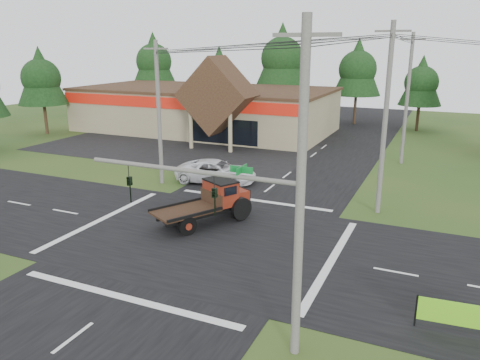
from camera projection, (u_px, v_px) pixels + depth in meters
The scene contains 19 objects.
ground at pixel (205, 238), 25.56m from camera, with size 120.00×120.00×0.00m, color #264819.
road_ns at pixel (205, 237), 25.55m from camera, with size 12.00×120.00×0.02m, color black.
road_ew at pixel (205, 237), 25.55m from camera, with size 120.00×12.00×0.02m, color black.
parking_apron at pixel (172, 148), 47.71m from camera, with size 28.00×14.00×0.02m, color black.
cvs_building at pixel (206, 108), 56.88m from camera, with size 30.40×18.20×9.19m.
traffic_signal_mast at pixel (250, 224), 15.47m from camera, with size 8.12×0.24×7.00m.
utility_pole_nr at pixel (300, 195), 14.47m from camera, with size 2.00×0.30×11.00m.
utility_pole_nw at pixel (159, 112), 34.22m from camera, with size 2.00×0.30×10.50m.
utility_pole_ne at pixel (385, 119), 27.80m from camera, with size 2.00×0.30×11.50m.
utility_pole_n at pixel (407, 98), 40.13m from camera, with size 2.00×0.30×11.20m.
tree_row_a at pixel (154, 60), 70.18m from camera, with size 6.72×6.72×12.12m.
tree_row_b at pixel (219, 70), 68.38m from camera, with size 5.60×5.60×10.10m.
tree_row_c at pixel (282, 56), 63.03m from camera, with size 7.28×7.28×13.13m.
tree_row_d at pixel (358, 67), 60.35m from camera, with size 6.16×6.16×11.11m.
tree_row_e at pixel (422, 81), 55.83m from camera, with size 5.04×5.04×9.09m.
tree_side_w at pixel (41, 76), 53.79m from camera, with size 5.60×5.60×10.10m.
antique_flatbed_truck at pixel (204, 203), 27.29m from camera, with size 2.29×5.99×2.50m, color #611B0D, non-canonical shape.
roadside_banner at pixel (471, 320), 16.73m from camera, with size 3.82×0.11×1.30m, color #6AC61A, non-canonical shape.
white_pickup at pixel (216, 171), 35.71m from camera, with size 2.81×6.10×1.70m, color white.
Camera 1 is at (11.41, -20.84, 10.11)m, focal length 35.00 mm.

